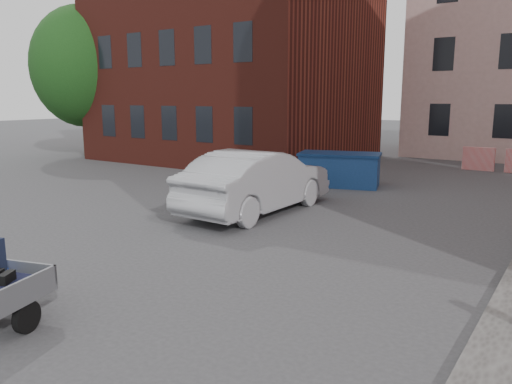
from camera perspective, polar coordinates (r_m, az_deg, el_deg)
The scene contains 6 objects.
ground at distance 10.91m, azimuth -4.46°, elevation -5.87°, with size 120.00×120.00×0.00m, color #38383A.
building_brick at distance 26.53m, azimuth -2.33°, elevation 19.19°, with size 12.00×10.00×14.00m, color #591E16.
far_building at distance 40.18m, azimuth -7.44°, elevation 11.95°, with size 6.00×6.00×8.00m, color maroon.
tree at distance 28.40m, azimuth -19.23°, elevation 14.35°, with size 5.28×5.28×8.30m.
dumpster at distance 18.02m, azimuth 9.50°, elevation 2.58°, with size 3.12×2.20×1.18m.
silver_car at distance 13.65m, azimuth 0.16°, elevation 1.24°, with size 1.81×5.20×1.71m, color #A1A3A8.
Camera 1 is at (6.53, -8.16, 3.12)m, focal length 35.00 mm.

